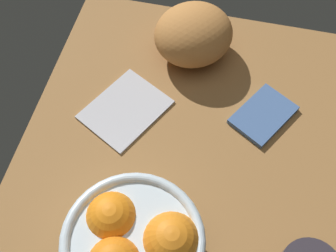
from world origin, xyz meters
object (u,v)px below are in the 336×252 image
napkin_folded (125,109)px  napkin_spare (263,115)px  bread_loaf (193,34)px  fruit_bowl (135,244)px

napkin_folded → napkin_spare: napkin_spare is taller
napkin_folded → bread_loaf: bearing=150.3°
napkin_folded → napkin_spare: (-4.47, 25.99, 0.06)cm
bread_loaf → napkin_spare: size_ratio=1.35×
bread_loaf → fruit_bowl: bearing=-0.5°
napkin_folded → napkin_spare: bearing=99.8°
fruit_bowl → napkin_spare: fruit_bowl is taller
napkin_folded → napkin_spare: 26.37cm
napkin_spare → fruit_bowl: bearing=-28.6°
bread_loaf → napkin_spare: bearing=52.3°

